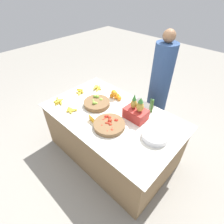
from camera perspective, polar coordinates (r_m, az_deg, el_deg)
ground_plane at (r=2.93m, az=-0.00°, el=-12.65°), size 12.00×12.00×0.00m
market_table at (r=2.64m, az=-0.00°, el=-7.40°), size 1.90×1.15×0.77m
lime_bowl at (r=2.54m, az=-4.97°, el=2.94°), size 0.38×0.38×0.11m
tomato_basket at (r=2.18m, az=-0.90°, el=-4.14°), size 0.40×0.40×0.10m
orange_pile at (r=2.66m, az=1.15°, el=5.57°), size 0.20×0.13×0.14m
metal_bowl at (r=2.10m, az=13.92°, el=-7.48°), size 0.31×0.31×0.07m
price_sign at (r=2.26m, az=-6.64°, el=-2.36°), size 0.12×0.02×0.09m
produce_crate at (r=2.27m, az=7.87°, el=0.14°), size 0.29×0.21×0.35m
veg_bundle at (r=2.42m, az=12.84°, el=1.97°), size 0.06×0.03×0.21m
banana_bunch_front_left at (r=2.50m, az=-13.21°, el=0.63°), size 0.17×0.16×0.03m
banana_bunch_middle_left at (r=2.86m, az=-10.43°, el=6.59°), size 0.16×0.15×0.06m
banana_bunch_middle_right at (r=2.92m, az=-4.82°, el=7.92°), size 0.15×0.22×0.06m
banana_bunch_front_right at (r=2.71m, az=-17.02°, el=3.39°), size 0.20×0.16×0.06m
vendor_person at (r=2.97m, az=15.05°, el=7.20°), size 0.32×0.32×1.72m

